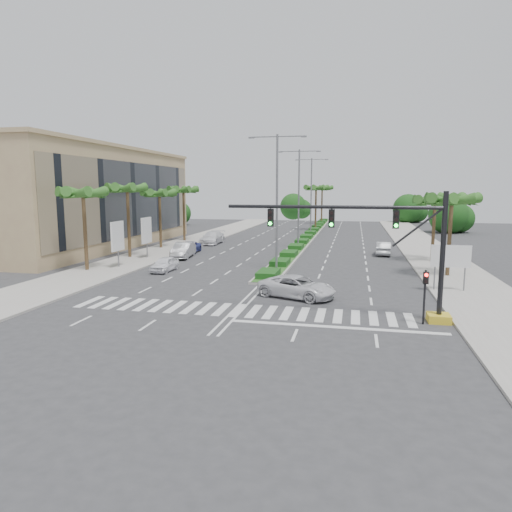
{
  "coord_description": "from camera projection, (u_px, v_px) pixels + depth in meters",
  "views": [
    {
      "loc": [
        6.78,
        -26.04,
        7.32
      ],
      "look_at": [
        0.59,
        2.51,
        3.0
      ],
      "focal_mm": 32.0,
      "sensor_mm": 36.0,
      "label": 1
    }
  ],
  "objects": [
    {
      "name": "billboard_near",
      "position": [
        117.0,
        237.0,
        41.87
      ],
      "size": [
        0.18,
        2.1,
        4.35
      ],
      "color": "slate",
      "rests_on": "ground"
    },
    {
      "name": "signal_gantry",
      "position": [
        399.0,
        259.0,
        25.22
      ],
      "size": [
        12.6,
        1.2,
        7.2
      ],
      "color": "gold",
      "rests_on": "ground"
    },
    {
      "name": "streetlight_mid",
      "position": [
        299.0,
        193.0,
        55.68
      ],
      "size": [
        5.1,
        0.25,
        12.0
      ],
      "color": "slate",
      "rests_on": "ground"
    },
    {
      "name": "streetlight_near",
      "position": [
        277.0,
        195.0,
        40.21
      ],
      "size": [
        5.1,
        0.25,
        12.0
      ],
      "color": "slate",
      "rests_on": "ground"
    },
    {
      "name": "car_parked_a",
      "position": [
        164.0,
        264.0,
        40.67
      ],
      "size": [
        1.58,
        3.84,
        1.3
      ],
      "primitive_type": "imported",
      "rotation": [
        0.0,
        0.0,
        -0.01
      ],
      "color": "white",
      "rests_on": "ground"
    },
    {
      "name": "palm_left_far",
      "position": [
        159.0,
        196.0,
        55.31
      ],
      "size": [
        4.57,
        4.68,
        7.35
      ],
      "color": "brown",
      "rests_on": "ground"
    },
    {
      "name": "palm_median_b",
      "position": [
        322.0,
        189.0,
        94.3
      ],
      "size": [
        4.57,
        4.68,
        8.05
      ],
      "color": "brown",
      "rests_on": "ground"
    },
    {
      "name": "palm_left_end",
      "position": [
        183.0,
        192.0,
        62.99
      ],
      "size": [
        4.57,
        4.68,
        7.75
      ],
      "color": "brown",
      "rests_on": "ground"
    },
    {
      "name": "car_parked_c",
      "position": [
        189.0,
        247.0,
        52.39
      ],
      "size": [
        2.56,
        4.77,
        1.27
      ],
      "primitive_type": "imported",
      "rotation": [
        0.0,
        0.0,
        0.1
      ],
      "color": "navy",
      "rests_on": "ground"
    },
    {
      "name": "palm_right_far",
      "position": [
        435.0,
        203.0,
        45.04
      ],
      "size": [
        4.57,
        4.68,
        6.75
      ],
      "color": "brown",
      "rests_on": "ground"
    },
    {
      "name": "ground",
      "position": [
        238.0,
        310.0,
        27.67
      ],
      "size": [
        160.0,
        160.0,
        0.0
      ],
      "primitive_type": "plane",
      "color": "#333335",
      "rests_on": "ground"
    },
    {
      "name": "car_right",
      "position": [
        384.0,
        248.0,
        50.79
      ],
      "size": [
        1.91,
        4.58,
        1.47
      ],
      "primitive_type": "imported",
      "rotation": [
        0.0,
        0.0,
        3.06
      ],
      "color": "#ACADB1",
      "rests_on": "ground"
    },
    {
      "name": "car_parked_d",
      "position": [
        212.0,
        238.0,
        60.98
      ],
      "size": [
        2.34,
        5.67,
        1.64
      ],
      "primitive_type": "imported",
      "rotation": [
        0.0,
        0.0,
        -0.01
      ],
      "color": "white",
      "rests_on": "ground"
    },
    {
      "name": "palm_median_a",
      "position": [
        316.0,
        190.0,
        79.8
      ],
      "size": [
        4.57,
        4.68,
        8.05
      ],
      "color": "brown",
      "rests_on": "ground"
    },
    {
      "name": "pedestrian_signal",
      "position": [
        425.0,
        288.0,
        24.5
      ],
      "size": [
        0.28,
        0.36,
        3.0
      ],
      "color": "black",
      "rests_on": "ground"
    },
    {
      "name": "car_crossing",
      "position": [
        297.0,
        287.0,
        30.87
      ],
      "size": [
        5.83,
        4.16,
        1.47
      ],
      "primitive_type": "imported",
      "rotation": [
        0.0,
        0.0,
        1.21
      ],
      "color": "silver",
      "rests_on": "ground"
    },
    {
      "name": "footpath_left",
      "position": [
        150.0,
        255.0,
        50.18
      ],
      "size": [
        6.0,
        120.0,
        0.15
      ],
      "primitive_type": "cube",
      "color": "gray",
      "rests_on": "ground"
    },
    {
      "name": "streetlight_far",
      "position": [
        311.0,
        192.0,
        71.15
      ],
      "size": [
        5.1,
        0.25,
        12.0
      ],
      "color": "slate",
      "rests_on": "ground"
    },
    {
      "name": "direction_sign",
      "position": [
        451.0,
        258.0,
        32.21
      ],
      "size": [
        2.7,
        0.11,
        3.4
      ],
      "color": "slate",
      "rests_on": "ground"
    },
    {
      "name": "median",
      "position": [
        310.0,
        235.0,
        71.16
      ],
      "size": [
        2.2,
        75.0,
        0.2
      ],
      "primitive_type": "cube",
      "color": "gray",
      "rests_on": "ground"
    },
    {
      "name": "palm_left_near",
      "position": [
        83.0,
        196.0,
        39.81
      ],
      "size": [
        4.57,
        4.68,
        7.55
      ],
      "color": "brown",
      "rests_on": "ground"
    },
    {
      "name": "median_grass",
      "position": [
        310.0,
        235.0,
        71.14
      ],
      "size": [
        1.8,
        75.0,
        0.04
      ],
      "primitive_type": "cube",
      "color": "#2D581E",
      "rests_on": "median"
    },
    {
      "name": "building",
      "position": [
        89.0,
        199.0,
        57.37
      ],
      "size": [
        12.0,
        36.0,
        12.0
      ],
      "primitive_type": "cube",
      "color": "tan",
      "rests_on": "ground"
    },
    {
      "name": "palm_left_mid",
      "position": [
        127.0,
        191.0,
        47.49
      ],
      "size": [
        4.57,
        4.68,
        7.95
      ],
      "color": "brown",
      "rests_on": "ground"
    },
    {
      "name": "footpath_right",
      "position": [
        443.0,
        265.0,
        43.81
      ],
      "size": [
        6.0,
        120.0,
        0.15
      ],
      "primitive_type": "cube",
      "color": "gray",
      "rests_on": "ground"
    },
    {
      "name": "car_parked_b",
      "position": [
        183.0,
        250.0,
        48.69
      ],
      "size": [
        2.31,
        5.11,
        1.63
      ],
      "primitive_type": "imported",
      "rotation": [
        0.0,
        0.0,
        0.12
      ],
      "color": "#B9B8BD",
      "rests_on": "ground"
    },
    {
      "name": "palm_right_near",
      "position": [
        452.0,
        202.0,
        37.26
      ],
      "size": [
        4.57,
        4.68,
        7.05
      ],
      "color": "brown",
      "rests_on": "ground"
    },
    {
      "name": "billboard_far",
      "position": [
        146.0,
        231.0,
        47.68
      ],
      "size": [
        0.18,
        2.1,
        4.35
      ],
      "color": "slate",
      "rests_on": "ground"
    }
  ]
}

